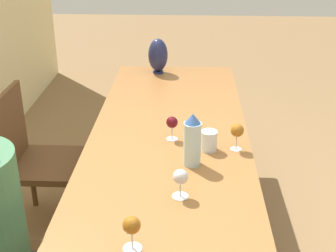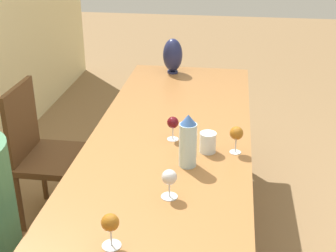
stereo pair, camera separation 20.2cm
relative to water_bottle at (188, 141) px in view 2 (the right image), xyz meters
name	(u,v)px [view 2 (the right image)]	position (x,y,z in m)	size (l,w,h in m)	color
dining_table	(163,172)	(0.02, 0.12, -0.19)	(2.96, 0.85, 0.75)	#936033
water_bottle	(188,141)	(0.00, 0.00, 0.00)	(0.08, 0.08, 0.26)	#ADCCD6
water_tumbler	(208,142)	(0.15, -0.09, -0.08)	(0.08, 0.08, 0.10)	silver
vase	(173,55)	(1.35, 0.25, 0.01)	(0.14, 0.14, 0.26)	#1E234C
wine_glass_0	(110,224)	(-0.62, 0.21, -0.03)	(0.07, 0.07, 0.14)	silver
wine_glass_1	(236,134)	(0.16, -0.22, -0.02)	(0.07, 0.07, 0.14)	silver
wine_glass_2	(173,123)	(0.26, 0.10, -0.03)	(0.06, 0.06, 0.13)	silver
wine_glass_4	(169,178)	(-0.28, 0.05, -0.04)	(0.07, 0.07, 0.13)	silver
chair_far	(45,151)	(0.51, 0.94, -0.39)	(0.44, 0.44, 0.91)	brown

